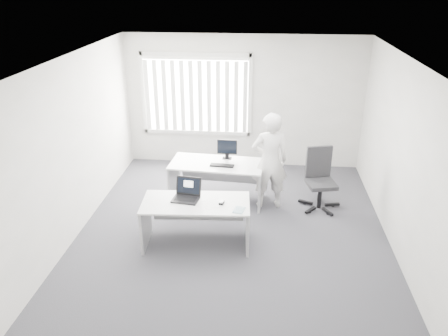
# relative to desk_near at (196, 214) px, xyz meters

# --- Properties ---
(ground) EXTENTS (6.00, 6.00, 0.00)m
(ground) POSITION_rel_desk_near_xyz_m (0.53, 0.25, -0.53)
(ground) COLOR #4D4C53
(ground) RESTS_ON ground
(wall_back) EXTENTS (5.00, 0.02, 2.80)m
(wall_back) POSITION_rel_desk_near_xyz_m (0.53, 3.25, 0.87)
(wall_back) COLOR silver
(wall_back) RESTS_ON ground
(wall_front) EXTENTS (5.00, 0.02, 2.80)m
(wall_front) POSITION_rel_desk_near_xyz_m (0.53, -2.75, 0.87)
(wall_front) COLOR silver
(wall_front) RESTS_ON ground
(wall_left) EXTENTS (0.02, 6.00, 2.80)m
(wall_left) POSITION_rel_desk_near_xyz_m (-1.97, 0.25, 0.87)
(wall_left) COLOR silver
(wall_left) RESTS_ON ground
(wall_right) EXTENTS (0.02, 6.00, 2.80)m
(wall_right) POSITION_rel_desk_near_xyz_m (3.03, 0.25, 0.87)
(wall_right) COLOR silver
(wall_right) RESTS_ON ground
(ceiling) EXTENTS (5.00, 6.00, 0.02)m
(ceiling) POSITION_rel_desk_near_xyz_m (0.53, 0.25, 2.27)
(ceiling) COLOR silver
(ceiling) RESTS_ON wall_back
(window) EXTENTS (2.32, 0.06, 1.76)m
(window) POSITION_rel_desk_near_xyz_m (-0.47, 3.21, 1.02)
(window) COLOR silver
(window) RESTS_ON wall_back
(blinds) EXTENTS (2.20, 0.10, 1.50)m
(blinds) POSITION_rel_desk_near_xyz_m (-0.47, 3.15, 0.99)
(blinds) COLOR white
(blinds) RESTS_ON wall_back
(desk_near) EXTENTS (1.67, 0.86, 0.74)m
(desk_near) POSITION_rel_desk_near_xyz_m (0.00, 0.00, 0.00)
(desk_near) COLOR silver
(desk_near) RESTS_ON ground
(desk_far) EXTENTS (1.72, 0.90, 0.76)m
(desk_far) POSITION_rel_desk_near_xyz_m (0.16, 1.45, 0.02)
(desk_far) COLOR silver
(desk_far) RESTS_ON ground
(office_chair) EXTENTS (0.75, 0.75, 1.11)m
(office_chair) POSITION_rel_desk_near_xyz_m (2.02, 1.41, -0.19)
(office_chair) COLOR black
(office_chair) RESTS_ON ground
(person) EXTENTS (0.72, 0.55, 1.77)m
(person) POSITION_rel_desk_near_xyz_m (1.10, 1.34, 0.35)
(person) COLOR silver
(person) RESTS_ON ground
(laptop) EXTENTS (0.44, 0.40, 0.31)m
(laptop) POSITION_rel_desk_near_xyz_m (-0.16, 0.04, 0.36)
(laptop) COLOR black
(laptop) RESTS_ON desk_near
(paper_sheet) EXTENTS (0.40, 0.37, 0.00)m
(paper_sheet) POSITION_rel_desk_near_xyz_m (0.29, -0.02, 0.21)
(paper_sheet) COLOR white
(paper_sheet) RESTS_ON desk_near
(mouse) EXTENTS (0.08, 0.12, 0.05)m
(mouse) POSITION_rel_desk_near_xyz_m (0.40, -0.01, 0.23)
(mouse) COLOR silver
(mouse) RESTS_ON paper_sheet
(booklet) EXTENTS (0.19, 0.23, 0.01)m
(booklet) POSITION_rel_desk_near_xyz_m (0.67, -0.19, 0.21)
(booklet) COLOR white
(booklet) RESTS_ON desk_near
(keyboard) EXTENTS (0.44, 0.18, 0.02)m
(keyboard) POSITION_rel_desk_near_xyz_m (0.27, 1.33, 0.24)
(keyboard) COLOR black
(keyboard) RESTS_ON desk_far
(monitor) EXTENTS (0.37, 0.12, 0.37)m
(monitor) POSITION_rel_desk_near_xyz_m (0.33, 1.68, 0.41)
(monitor) COLOR black
(monitor) RESTS_ON desk_far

